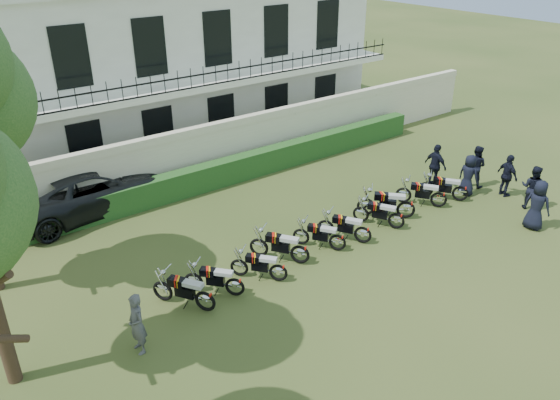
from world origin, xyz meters
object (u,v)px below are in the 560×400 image
(motorcycle_7, at_px, (406,206))
(officer_4, at_px, (475,166))
(motorcycle_4, at_px, (338,239))
(suv, at_px, (89,190))
(motorcycle_2, at_px, (278,269))
(motorcycle_9, at_px, (461,190))
(officer_1, at_px, (532,187))
(officer_5, at_px, (435,165))
(motorcycle_3, at_px, (300,250))
(motorcycle_0, at_px, (205,297))
(motorcycle_1, at_px, (235,283))
(officer_0, at_px, (537,205))
(officer_2, at_px, (507,176))
(motorcycle_6, at_px, (397,217))
(motorcycle_5, at_px, (363,231))
(officer_3, at_px, (468,175))
(motorcycle_8, at_px, (439,196))
(inspector, at_px, (137,324))

(motorcycle_7, xyz_separation_m, officer_4, (4.24, 0.27, 0.33))
(motorcycle_4, relative_size, suv, 0.25)
(motorcycle_2, distance_m, motorcycle_9, 8.51)
(officer_1, height_order, officer_5, officer_5)
(motorcycle_3, xyz_separation_m, officer_5, (7.75, 1.24, 0.38))
(motorcycle_0, bearing_deg, motorcycle_1, -26.44)
(officer_4, bearing_deg, officer_0, 144.35)
(motorcycle_2, height_order, officer_0, officer_0)
(officer_2, bearing_deg, motorcycle_6, 97.89)
(motorcycle_1, relative_size, suv, 0.24)
(motorcycle_5, bearing_deg, officer_3, -29.52)
(motorcycle_8, height_order, suv, suv)
(motorcycle_7, distance_m, officer_5, 3.23)
(motorcycle_9, distance_m, officer_0, 2.81)
(motorcycle_3, bearing_deg, motorcycle_0, 149.84)
(inspector, bearing_deg, motorcycle_3, 95.05)
(motorcycle_9, height_order, officer_0, officer_0)
(motorcycle_0, xyz_separation_m, motorcycle_1, (1.00, 0.11, -0.04))
(motorcycle_8, height_order, officer_5, officer_5)
(motorcycle_8, xyz_separation_m, officer_2, (2.83, -0.86, 0.36))
(suv, xyz_separation_m, inspector, (-1.63, -7.94, -0.01))
(motorcycle_0, relative_size, motorcycle_8, 1.06)
(motorcycle_0, bearing_deg, motorcycle_8, -31.32)
(motorcycle_3, height_order, motorcycle_7, motorcycle_7)
(motorcycle_6, xyz_separation_m, officer_2, (5.26, -0.70, 0.38))
(inspector, bearing_deg, motorcycle_1, 96.92)
(motorcycle_3, xyz_separation_m, officer_4, (9.02, 0.31, 0.35))
(motorcycle_5, relative_size, suv, 0.27)
(motorcycle_7, xyz_separation_m, motorcycle_8, (1.61, -0.14, -0.04))
(motorcycle_9, bearing_deg, motorcycle_5, 143.70)
(motorcycle_5, xyz_separation_m, suv, (-6.22, 7.54, 0.35))
(officer_1, distance_m, officer_2, 1.16)
(suv, distance_m, inspector, 8.11)
(motorcycle_8, bearing_deg, motorcycle_2, 146.59)
(inspector, bearing_deg, motorcycle_0, 98.24)
(motorcycle_4, bearing_deg, officer_4, -31.66)
(motorcycle_0, bearing_deg, officer_4, -29.71)
(officer_0, bearing_deg, motorcycle_8, 16.17)
(motorcycle_6, bearing_deg, motorcycle_5, 149.95)
(motorcycle_6, xyz_separation_m, inspector, (-9.43, -0.40, 0.35))
(motorcycle_7, height_order, officer_3, officer_3)
(motorcycle_1, relative_size, motorcycle_7, 0.90)
(suv, bearing_deg, motorcycle_6, -140.36)
(inspector, bearing_deg, motorcycle_2, 92.17)
(motorcycle_0, xyz_separation_m, motorcycle_7, (8.22, 0.35, 0.03))
(motorcycle_1, relative_size, officer_1, 0.83)
(motorcycle_9, bearing_deg, officer_5, 41.48)
(motorcycle_3, height_order, suv, suv)
(motorcycle_6, height_order, officer_3, officer_3)
(motorcycle_3, bearing_deg, motorcycle_7, -34.70)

